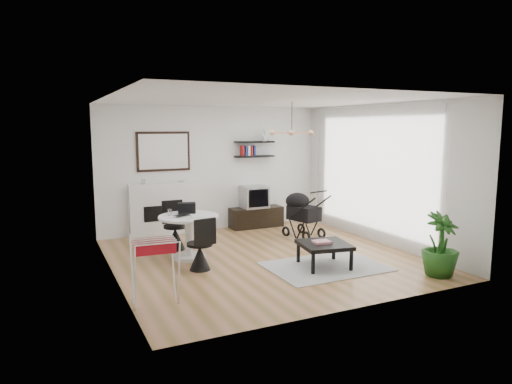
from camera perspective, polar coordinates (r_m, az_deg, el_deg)
name	(u,v)px	position (r m, az deg, el deg)	size (l,w,h in m)	color
floor	(264,258)	(8.01, 1.00, -8.20)	(5.00, 5.00, 0.00)	olive
ceiling	(264,100)	(7.70, 1.05, 11.46)	(5.00, 5.00, 0.00)	white
wall_back	(214,169)	(10.03, -5.33, 2.94)	(5.00, 5.00, 0.00)	white
wall_left	(111,189)	(7.01, -17.63, 0.35)	(5.00, 5.00, 0.00)	white
wall_right	(380,174)	(9.12, 15.25, 2.17)	(5.00, 5.00, 0.00)	white
sheer_curtain	(369,173)	(9.21, 13.97, 2.27)	(0.04, 3.60, 2.60)	white
fireplace	(166,203)	(9.72, -11.23, -1.30)	(1.50, 0.17, 2.16)	white
shelf_lower	(254,156)	(10.25, -0.19, 4.48)	(0.90, 0.25, 0.04)	black
shelf_upper	(254,142)	(10.23, -0.19, 6.27)	(0.90, 0.25, 0.04)	black
pendant_lamp	(292,133)	(8.28, 4.48, 7.40)	(0.90, 0.90, 0.10)	tan
tv_console	(256,217)	(10.35, 0.03, -3.16)	(1.21, 0.42, 0.45)	black
crt_tv	(254,197)	(10.24, -0.24, -0.59)	(0.57, 0.49, 0.49)	#ACACAE
dining_table	(189,230)	(7.92, -8.38, -4.76)	(1.03, 1.03, 0.75)	white
laptop	(184,216)	(7.83, -8.96, -2.92)	(0.33, 0.22, 0.03)	black
black_bag	(187,208)	(8.10, -8.65, -1.98)	(0.30, 0.18, 0.18)	black
newspaper	(202,216)	(7.81, -6.75, -2.95)	(0.38, 0.31, 0.01)	white
drinking_glass	(170,212)	(7.96, -10.75, -2.49)	(0.06, 0.06, 0.11)	white
chair_far	(175,234)	(8.61, -10.08, -5.22)	(0.43, 0.43, 0.90)	black
chair_near	(200,253)	(7.32, -6.97, -7.63)	(0.42, 0.44, 0.86)	black
drying_rack	(155,270)	(6.02, -12.52, -9.46)	(0.62, 0.58, 0.86)	white
stroller	(302,216)	(9.48, 5.75, -2.96)	(0.69, 0.90, 1.01)	black
rug	(325,267)	(7.58, 8.66, -9.19)	(1.85, 1.34, 0.01)	#A7A7A7
coffee_table	(324,246)	(7.49, 8.52, -6.64)	(0.87, 0.87, 0.39)	black
magazines	(322,242)	(7.45, 8.22, -6.20)	(0.27, 0.21, 0.04)	#C5314B
potted_plant	(440,245)	(7.49, 22.06, -6.11)	(0.55, 0.55, 0.97)	#1D4E16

